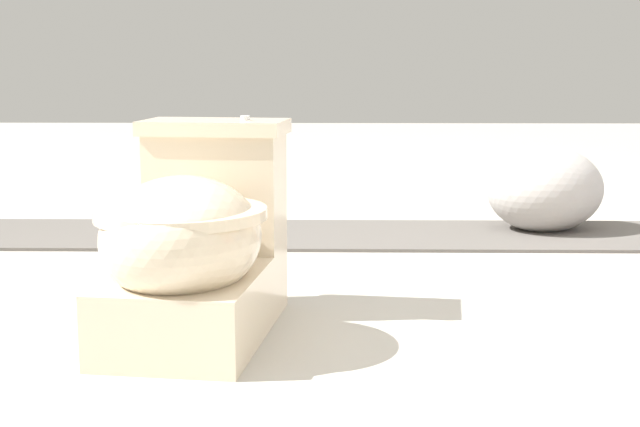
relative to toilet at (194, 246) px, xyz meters
name	(u,v)px	position (x,y,z in m)	size (l,w,h in m)	color
ground_plane	(240,326)	(-0.08, 0.10, -0.22)	(14.00, 14.00, 0.00)	#B7B2A8
gravel_strip	(405,235)	(-1.22, 0.60, -0.21)	(0.56, 8.00, 0.01)	#605B56
toilet	(194,246)	(0.00, 0.00, 0.00)	(0.67, 0.45, 0.52)	beige
boulder_near	(545,189)	(-1.32, 1.14, -0.06)	(0.46, 0.39, 0.33)	#B7B2AD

